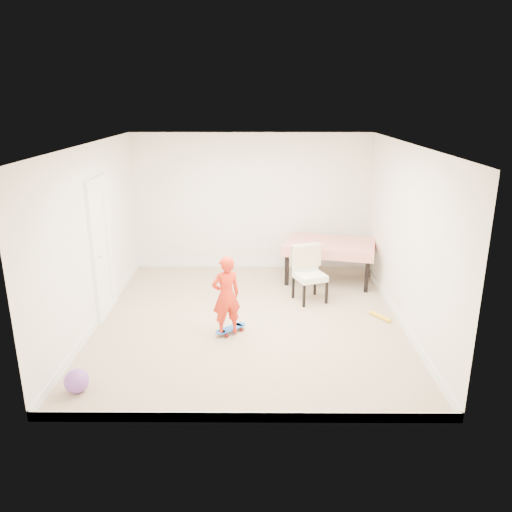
{
  "coord_description": "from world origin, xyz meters",
  "views": [
    {
      "loc": [
        0.14,
        -6.89,
        3.2
      ],
      "look_at": [
        0.1,
        0.2,
        0.95
      ],
      "focal_mm": 35.0,
      "sensor_mm": 36.0,
      "label": 1
    }
  ],
  "objects_px": {
    "dining_chair": "(310,274)",
    "child": "(226,298)",
    "balloon": "(77,381)",
    "dining_table": "(329,261)",
    "skateboard": "(231,330)"
  },
  "relations": [
    {
      "from": "dining_chair",
      "to": "skateboard",
      "type": "height_order",
      "value": "dining_chair"
    },
    {
      "from": "balloon",
      "to": "dining_table",
      "type": "bearing_deg",
      "value": 47.57
    },
    {
      "from": "dining_table",
      "to": "dining_chair",
      "type": "bearing_deg",
      "value": -100.63
    },
    {
      "from": "dining_table",
      "to": "skateboard",
      "type": "distance_m",
      "value": 2.74
    },
    {
      "from": "dining_chair",
      "to": "child",
      "type": "bearing_deg",
      "value": -156.85
    },
    {
      "from": "dining_chair",
      "to": "balloon",
      "type": "relative_size",
      "value": 3.29
    },
    {
      "from": "child",
      "to": "dining_table",
      "type": "bearing_deg",
      "value": -152.27
    },
    {
      "from": "skateboard",
      "to": "balloon",
      "type": "relative_size",
      "value": 1.82
    },
    {
      "from": "child",
      "to": "skateboard",
      "type": "bearing_deg",
      "value": -147.21
    },
    {
      "from": "dining_chair",
      "to": "skateboard",
      "type": "relative_size",
      "value": 1.8
    },
    {
      "from": "dining_chair",
      "to": "balloon",
      "type": "distance_m",
      "value": 3.98
    },
    {
      "from": "child",
      "to": "balloon",
      "type": "distance_m",
      "value": 2.2
    },
    {
      "from": "dining_table",
      "to": "skateboard",
      "type": "height_order",
      "value": "dining_table"
    },
    {
      "from": "dining_table",
      "to": "child",
      "type": "relative_size",
      "value": 1.39
    },
    {
      "from": "dining_chair",
      "to": "skateboard",
      "type": "xyz_separation_m",
      "value": [
        -1.24,
        -1.19,
        -0.42
      ]
    }
  ]
}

